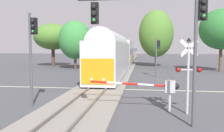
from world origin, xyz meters
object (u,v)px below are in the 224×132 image
Objects in this scene: crossing_gate_near at (161,87)px; traffic_signal_near_right at (160,25)px; crossing_signal_mast at (188,68)px; pine_left_background at (53,37)px; commuter_train at (126,52)px; elm_centre_background at (156,34)px; oak_behind_train at (75,40)px; traffic_signal_far_side at (157,51)px; traffic_signal_median at (32,44)px; maple_right_background at (222,29)px.

crossing_gate_near is 4.21m from traffic_signal_near_right.
crossing_signal_mast is 35.98m from pine_left_background.
elm_centre_background reaches higher than commuter_train.
elm_centre_background is (1.36, 31.44, 4.84)m from crossing_gate_near.
traffic_signal_near_right is 0.58× the size of elm_centre_background.
crossing_gate_near is at bearing -63.07° from oak_behind_train.
traffic_signal_far_side is at bearing 86.91° from traffic_signal_near_right.
commuter_train is 8.43× the size of oak_behind_train.
traffic_signal_far_side is (5.46, -21.98, 0.51)m from commuter_train.
elm_centre_background is at bearing 87.26° from traffic_signal_near_right.
traffic_signal_median is at bearing -179.87° from crossing_gate_near.
elm_centre_background reaches higher than maple_right_background.
elm_centre_background is 19.81m from pine_left_background.
traffic_signal_median is at bearing -70.25° from pine_left_background.
crossing_signal_mast is 0.68× the size of traffic_signal_near_right.
traffic_signal_median reaches higher than crossing_gate_near.
traffic_signal_median is (-7.50, 2.59, -0.85)m from traffic_signal_near_right.
commuter_train is 7.33× the size of maple_right_background.
traffic_signal_near_right is 0.66× the size of maple_right_background.
elm_centre_background is (1.63, 34.04, 1.54)m from traffic_signal_near_right.
elm_centre_background is (0.66, 16.06, 3.01)m from traffic_signal_far_side.
pine_left_background reaches higher than traffic_signal_median.
oak_behind_train is at bearing -120.76° from commuter_train.
traffic_signal_median is at bearing -106.19° from elm_centre_background.
oak_behind_train is at bearing -39.95° from pine_left_background.
elm_centre_background is 12.41m from maple_right_background.
elm_centre_background is at bearing 87.66° from traffic_signal_far_side.
traffic_signal_near_right is 36.79m from pine_left_background.
traffic_signal_near_right is 0.76× the size of oak_behind_train.
maple_right_background is (22.92, -1.44, 1.42)m from oak_behind_train.
pine_left_background is at bearing -149.73° from commuter_train.
commuter_train is 37.68m from crossing_gate_near.
traffic_signal_median is at bearing -94.61° from commuter_train.
pine_left_background is (-18.35, 29.43, 4.29)m from crossing_gate_near.
oak_behind_train is (-4.66, 24.49, 1.06)m from traffic_signal_median.
traffic_signal_median is at bearing 160.97° from traffic_signal_near_right.
commuter_train is 13.25× the size of crossing_gate_near.
oak_behind_train is 7.75m from pine_left_background.
pine_left_background is at bearing 109.75° from traffic_signal_median.
crossing_signal_mast is 3.44m from traffic_signal_near_right.
traffic_signal_median is (-3.01, -37.38, 1.12)m from commuter_train.
maple_right_background reaches higher than traffic_signal_far_side.
pine_left_background is (-19.05, 14.05, 2.45)m from traffic_signal_far_side.
commuter_train is at bearing 99.25° from crossing_signal_mast.
pine_left_background is (-5.91, 4.95, 0.78)m from oak_behind_train.
traffic_signal_median reaches higher than commuter_train.
maple_right_background is (28.84, -6.40, 0.64)m from pine_left_background.
traffic_signal_median is (-8.48, -15.40, 0.61)m from traffic_signal_far_side.
maple_right_background is at bearing -12.51° from pine_left_background.
pine_left_background is at bearing 123.43° from crossing_signal_mast.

